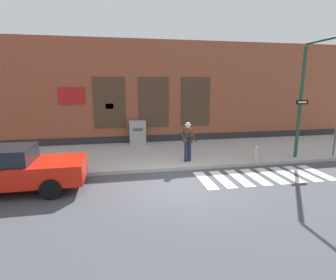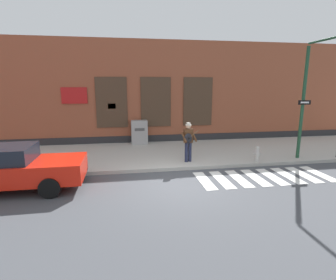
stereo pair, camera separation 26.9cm
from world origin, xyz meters
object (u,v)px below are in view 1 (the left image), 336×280
(utility_box, at_px, (137,132))
(fire_hydrant, at_px, (256,153))
(parking_meter, at_px, (335,137))
(red_car, at_px, (11,170))
(traffic_light, at_px, (319,79))
(busker, at_px, (188,140))

(utility_box, bearing_deg, fire_hydrant, -41.68)
(parking_meter, xyz_separation_m, utility_box, (-9.06, 4.49, -0.26))
(parking_meter, height_order, fire_hydrant, parking_meter)
(red_car, relative_size, parking_meter, 3.22)
(traffic_light, height_order, fire_hydrant, traffic_light)
(fire_hydrant, bearing_deg, red_car, -171.55)
(red_car, distance_m, busker, 6.81)
(parking_meter, bearing_deg, traffic_light, -158.04)
(busker, bearing_deg, utility_box, 115.39)
(fire_hydrant, bearing_deg, busker, 172.45)
(red_car, bearing_deg, fire_hydrant, 8.45)
(parking_meter, distance_m, utility_box, 10.11)
(busker, bearing_deg, parking_meter, -3.50)
(red_car, relative_size, busker, 2.64)
(parking_meter, bearing_deg, fire_hydrant, 179.62)
(parking_meter, xyz_separation_m, fire_hydrant, (-4.05, 0.03, -0.60))
(red_car, height_order, parking_meter, parking_meter)
(red_car, bearing_deg, busker, 15.70)
(traffic_light, relative_size, utility_box, 3.81)
(red_car, bearing_deg, parking_meter, 5.86)
(red_car, distance_m, traffic_light, 12.17)
(parking_meter, bearing_deg, red_car, -174.14)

